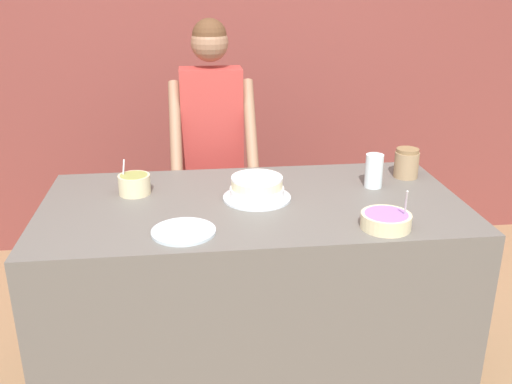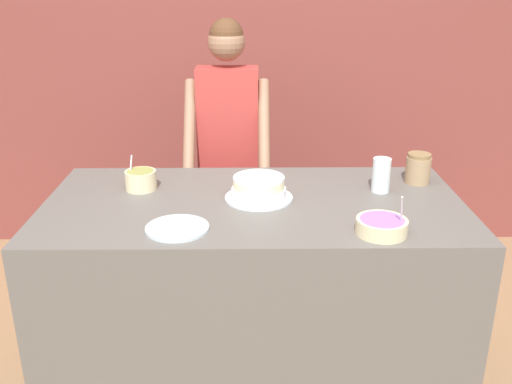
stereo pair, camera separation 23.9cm
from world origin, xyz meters
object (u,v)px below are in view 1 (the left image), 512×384
stoneware_jar (407,163)px  frosting_bowl_olive (134,184)px  ceramic_plate (184,231)px  person_baker (212,135)px  cake (257,189)px  frosting_bowl_purple (386,220)px  drinking_glass (374,171)px

stoneware_jar → frosting_bowl_olive: bearing=-176.7°
stoneware_jar → ceramic_plate: bearing=-154.2°
person_baker → frosting_bowl_olive: person_baker is taller
cake → stoneware_jar: size_ratio=2.09×
ceramic_plate → frosting_bowl_purple: bearing=-3.3°
cake → drinking_glass: bearing=8.9°
person_baker → frosting_bowl_purple: size_ratio=8.34×
drinking_glass → cake: bearing=-171.1°
cake → frosting_bowl_olive: frosting_bowl_olive is taller
person_baker → ceramic_plate: person_baker is taller
person_baker → drinking_glass: bearing=-42.2°
frosting_bowl_olive → stoneware_jar: bearing=3.3°
frosting_bowl_olive → ceramic_plate: 0.49m
cake → ceramic_plate: (-0.32, -0.32, -0.04)m
drinking_glass → person_baker: bearing=137.8°
frosting_bowl_purple → stoneware_jar: frosting_bowl_purple is taller
frosting_bowl_purple → ceramic_plate: (-0.77, 0.04, -0.03)m
cake → drinking_glass: drinking_glass is taller
frosting_bowl_olive → frosting_bowl_purple: frosting_bowl_purple is taller
person_baker → ceramic_plate: size_ratio=6.60×
person_baker → frosting_bowl_olive: bearing=-121.9°
stoneware_jar → cake: bearing=-165.1°
drinking_glass → stoneware_jar: 0.23m
drinking_glass → frosting_bowl_purple: bearing=-101.5°
frosting_bowl_olive → ceramic_plate: size_ratio=0.62×
frosting_bowl_olive → drinking_glass: (1.08, -0.04, 0.03)m
person_baker → stoneware_jar: size_ratio=11.44×
cake → ceramic_plate: bearing=-135.2°
frosting_bowl_olive → person_baker: bearing=58.1°
person_baker → frosting_bowl_olive: 0.71m
frosting_bowl_olive → drinking_glass: size_ratio=0.98×
person_baker → ceramic_plate: bearing=-98.7°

